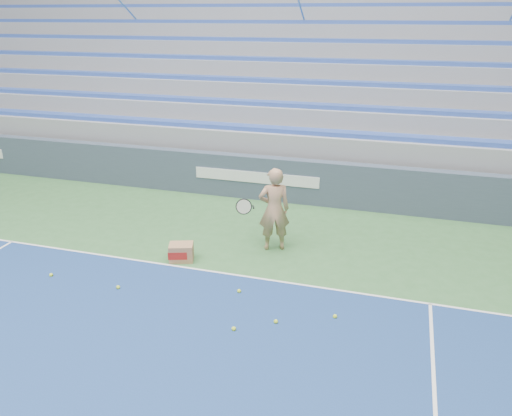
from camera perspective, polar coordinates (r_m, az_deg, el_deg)
The scene contains 10 objects.
sponsor_barrier at distance 12.59m, azimuth 0.20°, elevation 3.51°, with size 30.00×0.32×1.10m.
bleachers at distance 17.66m, azimuth 5.65°, elevation 14.60°, with size 31.00×9.15×7.30m.
tennis_player at distance 9.73m, azimuth 2.05°, elevation -0.16°, with size 0.97×0.92×1.69m.
ball_box at distance 9.64m, azimuth -8.53°, elevation -5.03°, with size 0.53×0.47×0.34m.
tennis_ball_0 at distance 7.80m, azimuth 2.28°, elevation -12.84°, with size 0.07×0.07×0.07m, color #D3F231.
tennis_ball_1 at distance 9.75m, azimuth -22.37°, elevation -7.10°, with size 0.07×0.07×0.07m, color #D3F231.
tennis_ball_2 at distance 7.64m, azimuth -2.56°, elevation -13.63°, with size 0.07×0.07×0.07m, color #D3F231.
tennis_ball_3 at distance 8.97m, azimuth -15.48°, elevation -8.73°, with size 0.07×0.07×0.07m, color #D3F231.
tennis_ball_4 at distance 8.55m, azimuth -1.94°, elevation -9.46°, with size 0.07×0.07×0.07m, color #D3F231.
tennis_ball_5 at distance 8.00m, azimuth 9.02°, elevation -12.13°, with size 0.07×0.07×0.07m, color #D3F231.
Camera 1 is at (3.40, 4.40, 4.42)m, focal length 35.00 mm.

